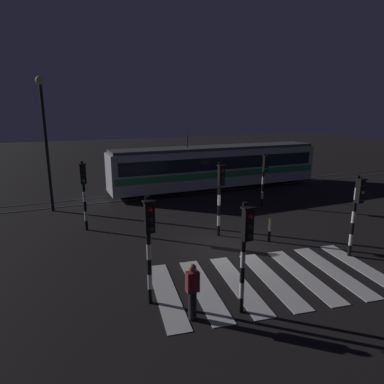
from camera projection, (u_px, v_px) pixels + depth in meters
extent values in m
plane|color=black|center=(229.00, 248.00, 14.55)|extent=(120.00, 120.00, 0.00)
cube|color=#59595E|center=(160.00, 197.00, 23.18)|extent=(80.00, 0.12, 0.03)
cube|color=#59595E|center=(154.00, 192.00, 24.46)|extent=(80.00, 0.12, 0.03)
cube|color=silver|center=(166.00, 294.00, 10.90)|extent=(1.32, 4.25, 0.02)
cube|color=silver|center=(203.00, 288.00, 11.21)|extent=(1.32, 4.25, 0.02)
cube|color=silver|center=(238.00, 284.00, 11.53)|extent=(1.32, 4.25, 0.02)
cube|color=silver|center=(271.00, 279.00, 11.84)|extent=(1.32, 4.25, 0.02)
cube|color=silver|center=(303.00, 275.00, 12.15)|extent=(1.32, 4.25, 0.02)
cube|color=silver|center=(333.00, 271.00, 12.46)|extent=(1.32, 4.25, 0.02)
cube|color=silver|center=(361.00, 267.00, 12.77)|extent=(1.32, 4.25, 0.02)
cylinder|color=black|center=(150.00, 296.00, 10.33)|extent=(0.14, 0.14, 0.49)
cylinder|color=white|center=(150.00, 281.00, 10.22)|extent=(0.14, 0.14, 0.49)
cylinder|color=black|center=(149.00, 267.00, 10.10)|extent=(0.14, 0.14, 0.49)
cylinder|color=white|center=(149.00, 252.00, 9.99)|extent=(0.14, 0.14, 0.49)
cylinder|color=black|center=(148.00, 236.00, 9.87)|extent=(0.14, 0.14, 0.49)
cylinder|color=white|center=(148.00, 220.00, 9.76)|extent=(0.14, 0.14, 0.49)
cylinder|color=black|center=(147.00, 204.00, 9.64)|extent=(0.14, 0.14, 0.49)
cube|color=black|center=(149.00, 218.00, 9.57)|extent=(0.28, 0.20, 0.90)
sphere|color=red|center=(150.00, 209.00, 9.41)|extent=(0.14, 0.14, 0.14)
sphere|color=black|center=(150.00, 219.00, 9.47)|extent=(0.14, 0.14, 0.14)
sphere|color=black|center=(151.00, 228.00, 9.54)|extent=(0.14, 0.14, 0.14)
cube|color=black|center=(149.00, 201.00, 9.46)|extent=(0.36, 0.24, 0.04)
cylinder|color=black|center=(87.00, 225.00, 16.69)|extent=(0.14, 0.14, 0.49)
cylinder|color=white|center=(86.00, 216.00, 16.58)|extent=(0.14, 0.14, 0.49)
cylinder|color=black|center=(85.00, 206.00, 16.46)|extent=(0.14, 0.14, 0.49)
cylinder|color=white|center=(84.00, 197.00, 16.34)|extent=(0.14, 0.14, 0.49)
cylinder|color=black|center=(84.00, 187.00, 16.23)|extent=(0.14, 0.14, 0.49)
cylinder|color=white|center=(83.00, 177.00, 16.11)|extent=(0.14, 0.14, 0.49)
cylinder|color=black|center=(82.00, 167.00, 15.99)|extent=(0.14, 0.14, 0.49)
cube|color=black|center=(83.00, 174.00, 15.93)|extent=(0.28, 0.20, 0.90)
sphere|color=black|center=(83.00, 169.00, 15.76)|extent=(0.14, 0.14, 0.14)
sphere|color=black|center=(83.00, 175.00, 15.83)|extent=(0.14, 0.14, 0.14)
sphere|color=green|center=(84.00, 181.00, 15.89)|extent=(0.14, 0.14, 0.14)
cube|color=black|center=(82.00, 164.00, 15.81)|extent=(0.36, 0.24, 0.04)
cylinder|color=black|center=(262.00, 202.00, 20.95)|extent=(0.14, 0.14, 0.47)
cylinder|color=white|center=(262.00, 195.00, 20.84)|extent=(0.14, 0.14, 0.47)
cylinder|color=black|center=(263.00, 188.00, 20.73)|extent=(0.14, 0.14, 0.47)
cylinder|color=white|center=(263.00, 180.00, 20.62)|extent=(0.14, 0.14, 0.47)
cylinder|color=black|center=(263.00, 173.00, 20.51)|extent=(0.14, 0.14, 0.47)
cylinder|color=white|center=(264.00, 165.00, 20.40)|extent=(0.14, 0.14, 0.47)
cylinder|color=black|center=(264.00, 158.00, 20.29)|extent=(0.14, 0.14, 0.47)
cube|color=black|center=(266.00, 164.00, 20.22)|extent=(0.28, 0.20, 0.90)
sphere|color=black|center=(267.00, 160.00, 20.06)|extent=(0.14, 0.14, 0.14)
sphere|color=black|center=(267.00, 164.00, 20.13)|extent=(0.14, 0.14, 0.14)
sphere|color=green|center=(266.00, 169.00, 20.19)|extent=(0.14, 0.14, 0.14)
cube|color=black|center=(266.00, 156.00, 20.11)|extent=(0.36, 0.24, 0.04)
cylinder|color=black|center=(241.00, 305.00, 9.87)|extent=(0.14, 0.14, 0.48)
cylinder|color=white|center=(242.00, 290.00, 9.75)|extent=(0.14, 0.14, 0.48)
cylinder|color=black|center=(242.00, 275.00, 9.64)|extent=(0.14, 0.14, 0.48)
cylinder|color=white|center=(243.00, 259.00, 9.52)|extent=(0.14, 0.14, 0.48)
cylinder|color=black|center=(243.00, 244.00, 9.41)|extent=(0.14, 0.14, 0.48)
cylinder|color=white|center=(244.00, 227.00, 9.30)|extent=(0.14, 0.14, 0.48)
cylinder|color=black|center=(245.00, 211.00, 9.18)|extent=(0.14, 0.14, 0.48)
cube|color=black|center=(248.00, 225.00, 9.11)|extent=(0.28, 0.20, 0.90)
sphere|color=red|center=(250.00, 216.00, 8.95)|extent=(0.14, 0.14, 0.14)
sphere|color=black|center=(250.00, 226.00, 9.02)|extent=(0.14, 0.14, 0.14)
sphere|color=black|center=(249.00, 236.00, 9.08)|extent=(0.14, 0.14, 0.14)
cube|color=black|center=(248.00, 208.00, 9.00)|extent=(0.36, 0.24, 0.04)
cylinder|color=black|center=(218.00, 231.00, 15.95)|extent=(0.14, 0.14, 0.50)
cylinder|color=white|center=(219.00, 220.00, 15.84)|extent=(0.14, 0.14, 0.50)
cylinder|color=black|center=(219.00, 210.00, 15.72)|extent=(0.14, 0.14, 0.50)
cylinder|color=white|center=(219.00, 200.00, 15.60)|extent=(0.14, 0.14, 0.50)
cylinder|color=black|center=(219.00, 189.00, 15.48)|extent=(0.14, 0.14, 0.50)
cylinder|color=white|center=(219.00, 179.00, 15.36)|extent=(0.14, 0.14, 0.50)
cylinder|color=black|center=(220.00, 168.00, 15.24)|extent=(0.14, 0.14, 0.50)
cube|color=black|center=(221.00, 176.00, 15.17)|extent=(0.28, 0.20, 0.90)
sphere|color=red|center=(223.00, 170.00, 15.01)|extent=(0.14, 0.14, 0.14)
sphere|color=black|center=(222.00, 177.00, 15.07)|extent=(0.14, 0.14, 0.14)
sphere|color=black|center=(222.00, 183.00, 15.14)|extent=(0.14, 0.14, 0.14)
cube|color=black|center=(221.00, 165.00, 15.06)|extent=(0.36, 0.24, 0.04)
cylinder|color=black|center=(349.00, 251.00, 13.68)|extent=(0.14, 0.14, 0.48)
cylinder|color=white|center=(351.00, 240.00, 13.57)|extent=(0.14, 0.14, 0.48)
cylinder|color=black|center=(352.00, 228.00, 13.46)|extent=(0.14, 0.14, 0.48)
cylinder|color=white|center=(353.00, 217.00, 13.34)|extent=(0.14, 0.14, 0.48)
cylinder|color=black|center=(355.00, 206.00, 13.23)|extent=(0.14, 0.14, 0.48)
cylinder|color=white|center=(356.00, 194.00, 13.12)|extent=(0.14, 0.14, 0.48)
cylinder|color=black|center=(358.00, 182.00, 13.00)|extent=(0.14, 0.14, 0.48)
cube|color=black|center=(360.00, 192.00, 12.94)|extent=(0.28, 0.20, 0.90)
sphere|color=black|center=(364.00, 185.00, 12.77)|extent=(0.14, 0.14, 0.14)
sphere|color=orange|center=(363.00, 192.00, 12.84)|extent=(0.14, 0.14, 0.14)
sphere|color=black|center=(362.00, 199.00, 12.91)|extent=(0.14, 0.14, 0.14)
cube|color=black|center=(362.00, 179.00, 12.82)|extent=(0.36, 0.24, 0.04)
cylinder|color=black|center=(47.00, 148.00, 19.05)|extent=(0.18, 0.18, 7.55)
cylinder|color=black|center=(40.00, 79.00, 17.79)|extent=(0.10, 0.90, 0.10)
sphere|color=#F9E08C|center=(40.00, 80.00, 17.40)|extent=(0.44, 0.44, 0.44)
cube|color=silver|center=(217.00, 167.00, 25.26)|extent=(16.19, 2.50, 2.70)
cube|color=green|center=(225.00, 174.00, 24.21)|extent=(15.87, 0.04, 0.44)
cube|color=green|center=(209.00, 169.00, 26.47)|extent=(15.87, 0.04, 0.44)
cube|color=black|center=(225.00, 163.00, 24.02)|extent=(15.39, 0.03, 0.90)
cube|color=#4C4C51|center=(217.00, 148.00, 24.92)|extent=(15.87, 2.30, 0.20)
cylinder|color=#262628|center=(187.00, 142.00, 23.86)|extent=(0.08, 0.08, 1.00)
cube|color=black|center=(265.00, 182.00, 27.33)|extent=(2.20, 2.00, 0.35)
cube|color=black|center=(161.00, 192.00, 23.91)|extent=(2.20, 2.00, 0.35)
sphere|color=#F9F2CC|center=(302.00, 165.00, 28.48)|extent=(0.24, 0.24, 0.24)
cylinder|color=black|center=(192.00, 305.00, 9.48)|extent=(0.24, 0.24, 0.88)
cube|color=maroon|center=(193.00, 282.00, 9.30)|extent=(0.36, 0.22, 0.60)
sphere|color=#9E7051|center=(193.00, 268.00, 9.21)|extent=(0.22, 0.22, 0.22)
cylinder|color=black|center=(269.00, 236.00, 15.22)|extent=(0.12, 0.12, 0.50)
cylinder|color=white|center=(270.00, 226.00, 15.10)|extent=(0.12, 0.12, 0.50)
sphere|color=yellow|center=(270.00, 220.00, 15.03)|extent=(0.12, 0.12, 0.12)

